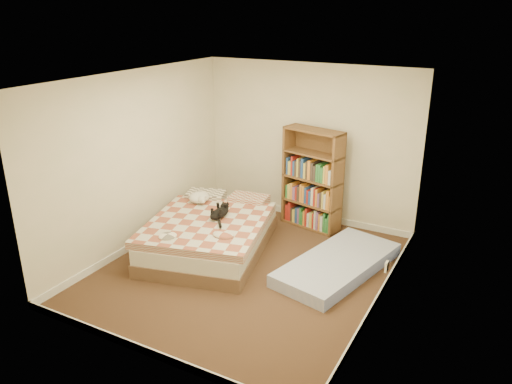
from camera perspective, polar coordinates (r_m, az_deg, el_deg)
The scene contains 6 objects.
room at distance 6.21m, azimuth -1.13°, elevation 0.87°, with size 3.51×4.01×2.51m.
bed at distance 7.15m, azimuth -5.05°, elevation -4.61°, with size 1.94×2.40×0.56m.
bookshelf at distance 7.80m, azimuth 6.45°, elevation 0.03°, with size 1.01×0.52×1.57m.
floor_mattress at distance 6.73m, azimuth 9.33°, elevation -8.16°, with size 0.85×1.89×0.17m, color #7D8CD1.
black_cat at distance 7.00m, azimuth -4.05°, elevation -2.35°, with size 0.27×0.67×0.15m.
white_dog at distance 7.53m, azimuth -6.50°, elevation -0.64°, with size 0.34×0.36×0.16m.
Camera 1 is at (2.88, -5.09, 3.28)m, focal length 35.00 mm.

